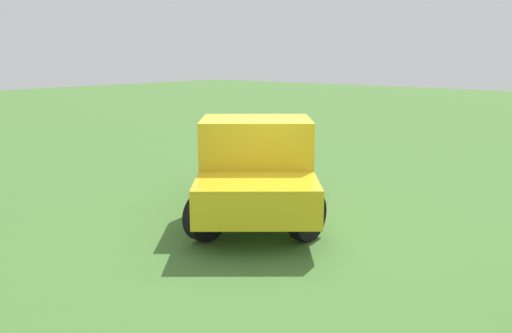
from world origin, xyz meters
TOP-DOWN VIEW (x-y plane):
  - ground_plane at (0.00, 0.00)m, footprint 80.00×80.00m
  - pickup_truck at (0.13, 0.47)m, footprint 4.71×4.40m

SIDE VIEW (x-z plane):
  - ground_plane at x=0.00m, z-range 0.00..0.00m
  - pickup_truck at x=0.13m, z-range 0.04..1.87m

